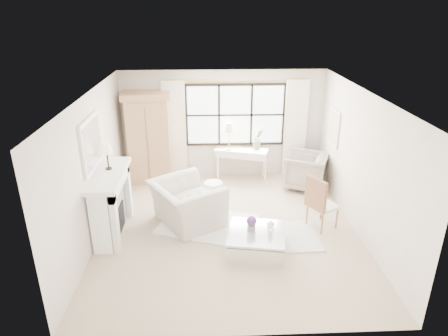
% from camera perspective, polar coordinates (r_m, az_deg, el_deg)
% --- Properties ---
extents(floor, '(5.50, 5.50, 0.00)m').
position_cam_1_polar(floor, '(8.02, 0.71, -8.73)').
color(floor, '#C3AD91').
rests_on(floor, ground).
extents(ceiling, '(5.50, 5.50, 0.00)m').
position_cam_1_polar(ceiling, '(7.01, 0.81, 10.50)').
color(ceiling, white).
rests_on(ceiling, ground).
extents(wall_back, '(5.00, 0.00, 5.00)m').
position_cam_1_polar(wall_back, '(10.00, -0.13, 6.22)').
color(wall_back, beige).
rests_on(wall_back, ground).
extents(wall_front, '(5.00, 0.00, 5.00)m').
position_cam_1_polar(wall_front, '(4.98, 2.57, -11.85)').
color(wall_front, white).
rests_on(wall_front, ground).
extents(wall_left, '(0.00, 5.50, 5.50)m').
position_cam_1_polar(wall_left, '(7.69, -18.19, -0.09)').
color(wall_left, beige).
rests_on(wall_left, ground).
extents(wall_right, '(0.00, 5.50, 5.50)m').
position_cam_1_polar(wall_right, '(7.94, 19.07, 0.52)').
color(wall_right, silver).
rests_on(wall_right, ground).
extents(window_pane, '(2.40, 0.02, 1.50)m').
position_cam_1_polar(window_pane, '(9.93, 1.62, 7.59)').
color(window_pane, silver).
rests_on(window_pane, wall_back).
extents(window_frame, '(2.50, 0.04, 1.50)m').
position_cam_1_polar(window_frame, '(9.92, 1.62, 7.57)').
color(window_frame, black).
rests_on(window_frame, wall_back).
extents(curtain_rod, '(3.30, 0.04, 0.04)m').
position_cam_1_polar(curtain_rod, '(9.69, 1.70, 12.47)').
color(curtain_rod, '#B2893E').
rests_on(curtain_rod, wall_back).
extents(curtain_left, '(0.55, 0.10, 2.47)m').
position_cam_1_polar(curtain_left, '(9.96, -7.05, 5.29)').
color(curtain_left, silver).
rests_on(curtain_left, ground).
extents(curtain_right, '(0.55, 0.10, 2.47)m').
position_cam_1_polar(curtain_right, '(10.17, 10.12, 5.46)').
color(curtain_right, white).
rests_on(curtain_right, ground).
extents(fireplace, '(0.58, 1.66, 1.26)m').
position_cam_1_polar(fireplace, '(7.92, -16.00, -4.76)').
color(fireplace, white).
rests_on(fireplace, ground).
extents(mirror_frame, '(0.05, 1.15, 0.95)m').
position_cam_1_polar(mirror_frame, '(7.52, -18.41, 3.37)').
color(mirror_frame, white).
rests_on(mirror_frame, wall_left).
extents(mirror_glass, '(0.02, 1.00, 0.80)m').
position_cam_1_polar(mirror_glass, '(7.51, -18.19, 3.37)').
color(mirror_glass, silver).
rests_on(mirror_glass, wall_left).
extents(art_frame, '(0.04, 0.62, 0.82)m').
position_cam_1_polar(art_frame, '(9.38, 15.47, 5.55)').
color(art_frame, white).
rests_on(art_frame, wall_right).
extents(art_canvas, '(0.01, 0.52, 0.72)m').
position_cam_1_polar(art_canvas, '(9.37, 15.35, 5.55)').
color(art_canvas, beige).
rests_on(art_canvas, wall_right).
extents(mantel_lamp, '(0.22, 0.22, 0.51)m').
position_cam_1_polar(mantel_lamp, '(7.68, -16.44, 2.55)').
color(mantel_lamp, black).
rests_on(mantel_lamp, fireplace).
extents(armoire, '(1.16, 0.77, 2.24)m').
position_cam_1_polar(armoire, '(9.88, -10.69, 4.33)').
color(armoire, tan).
rests_on(armoire, floor).
extents(console_table, '(1.37, 0.81, 0.80)m').
position_cam_1_polar(console_table, '(10.06, 2.46, 0.55)').
color(console_table, white).
rests_on(console_table, floor).
extents(console_lamp, '(0.28, 0.28, 0.69)m').
position_cam_1_polar(console_lamp, '(9.70, 0.70, 5.74)').
color(console_lamp, '#A9793A').
rests_on(console_lamp, console_table).
extents(orchid_plant, '(0.32, 0.28, 0.51)m').
position_cam_1_polar(orchid_plant, '(9.89, 4.84, 4.14)').
color(orchid_plant, '#4F6745').
rests_on(orchid_plant, console_table).
extents(side_table, '(0.40, 0.40, 0.51)m').
position_cam_1_polar(side_table, '(8.85, -1.54, -3.12)').
color(side_table, white).
rests_on(side_table, floor).
extents(rug_left, '(2.19, 1.87, 0.03)m').
position_cam_1_polar(rug_left, '(8.15, -2.27, -8.03)').
color(rug_left, white).
rests_on(rug_left, floor).
extents(rug_right, '(1.51, 1.15, 0.03)m').
position_cam_1_polar(rug_right, '(7.83, 7.90, -9.68)').
color(rug_right, silver).
rests_on(rug_right, floor).
extents(club_armchair, '(1.71, 1.77, 0.88)m').
position_cam_1_polar(club_armchair, '(8.05, -5.34, -5.11)').
color(club_armchair, beige).
rests_on(club_armchair, floor).
extents(wingback_chair, '(1.24, 1.22, 0.86)m').
position_cam_1_polar(wingback_chair, '(9.77, 11.59, -0.41)').
color(wingback_chair, gray).
rests_on(wingback_chair, floor).
extents(french_chair, '(0.66, 0.66, 1.08)m').
position_cam_1_polar(french_chair, '(8.18, 13.72, -6.24)').
color(french_chair, '#9D6542').
rests_on(french_chair, floor).
extents(coffee_table, '(1.16, 1.16, 0.38)m').
position_cam_1_polar(coffee_table, '(7.33, 4.62, -10.40)').
color(coffee_table, white).
rests_on(coffee_table, floor).
extents(planter_box, '(0.16, 0.16, 0.11)m').
position_cam_1_polar(planter_box, '(7.24, 3.93, -8.50)').
color(planter_box, slate).
rests_on(planter_box, coffee_table).
extents(planter_flowers, '(0.18, 0.18, 0.18)m').
position_cam_1_polar(planter_flowers, '(7.17, 3.96, -7.53)').
color(planter_flowers, '#5A2E73').
rests_on(planter_flowers, planter_box).
extents(pillar_candle, '(0.08, 0.08, 0.12)m').
position_cam_1_polar(pillar_candle, '(7.12, 6.65, -9.12)').
color(pillar_candle, white).
rests_on(pillar_candle, coffee_table).
extents(coffee_vase, '(0.17, 0.17, 0.14)m').
position_cam_1_polar(coffee_vase, '(7.36, 6.67, -7.90)').
color(coffee_vase, white).
rests_on(coffee_vase, coffee_table).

